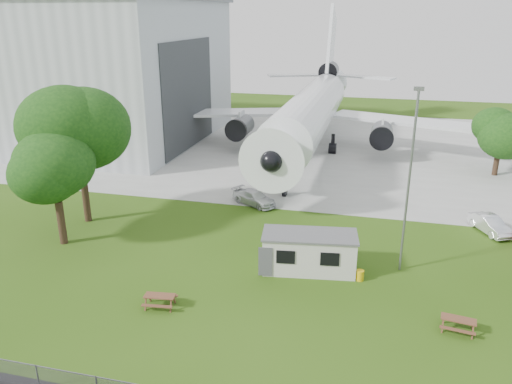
% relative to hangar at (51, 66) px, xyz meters
% --- Properties ---
extents(ground, '(160.00, 160.00, 0.00)m').
position_rel_hangar_xyz_m(ground, '(37.97, -36.00, -9.41)').
color(ground, '#3F6219').
extents(concrete_apron, '(120.00, 46.00, 0.03)m').
position_rel_hangar_xyz_m(concrete_apron, '(37.97, 2.00, -9.39)').
color(concrete_apron, '#B7B7B2').
rests_on(concrete_apron, ground).
extents(hangar, '(43.00, 31.00, 18.55)m').
position_rel_hangar_xyz_m(hangar, '(0.00, 0.00, 0.00)').
color(hangar, '#B2B7BC').
rests_on(hangar, ground).
extents(airliner, '(46.36, 47.73, 17.69)m').
position_rel_hangar_xyz_m(airliner, '(35.97, -0.14, -4.14)').
color(airliner, white).
rests_on(airliner, ground).
extents(site_cabin, '(6.90, 3.51, 2.62)m').
position_rel_hangar_xyz_m(site_cabin, '(40.27, -31.30, -8.09)').
color(site_cabin, beige).
rests_on(site_cabin, ground).
extents(picnic_west, '(1.97, 1.71, 0.76)m').
position_rel_hangar_xyz_m(picnic_west, '(32.48, -37.87, -9.41)').
color(picnic_west, brown).
rests_on(picnic_west, ground).
extents(picnic_east, '(2.01, 1.76, 0.76)m').
position_rel_hangar_xyz_m(picnic_east, '(49.04, -36.17, -9.41)').
color(picnic_east, brown).
rests_on(picnic_east, ground).
extents(lamp_mast, '(0.16, 0.16, 12.00)m').
position_rel_hangar_xyz_m(lamp_mast, '(46.17, -29.80, -3.41)').
color(lamp_mast, slate).
rests_on(lamp_mast, ground).
extents(tree_west_big, '(9.31, 9.31, 12.42)m').
position_rel_hangar_xyz_m(tree_west_big, '(21.29, -27.33, -1.65)').
color(tree_west_big, '#382619').
rests_on(tree_west_big, ground).
extents(tree_west_small, '(6.60, 6.60, 8.99)m').
position_rel_hangar_xyz_m(tree_west_small, '(21.88, -31.60, -3.73)').
color(tree_west_small, '#382619').
rests_on(tree_west_small, ground).
extents(tree_far_apron, '(5.67, 5.67, 7.55)m').
position_rel_hangar_xyz_m(tree_far_apron, '(56.40, -5.81, -4.71)').
color(tree_far_apron, '#382619').
rests_on(tree_far_apron, ground).
extents(car_ne_sedan, '(3.02, 4.23, 1.33)m').
position_rel_hangar_xyz_m(car_ne_sedan, '(53.10, -21.87, -8.74)').
color(car_ne_sedan, silver).
rests_on(car_ne_sedan, ground).
extents(car_apron_van, '(4.70, 3.67, 1.27)m').
position_rel_hangar_xyz_m(car_apron_van, '(33.74, -20.44, -8.77)').
color(car_apron_van, silver).
rests_on(car_apron_van, ground).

